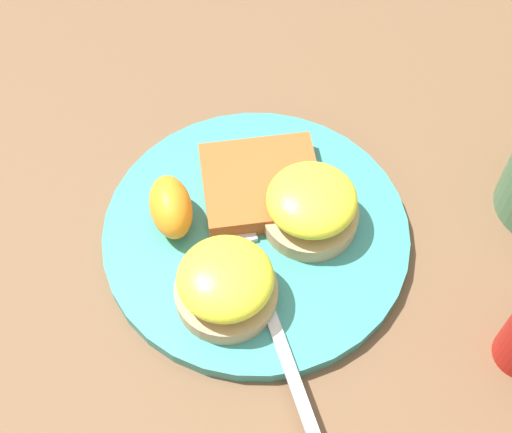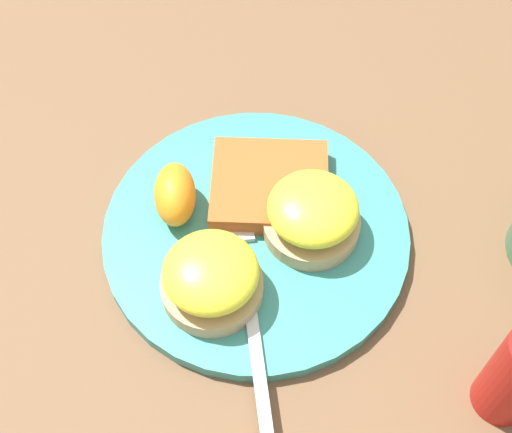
% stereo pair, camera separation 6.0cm
% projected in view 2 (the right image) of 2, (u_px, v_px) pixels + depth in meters
% --- Properties ---
extents(ground_plane, '(1.10, 1.10, 0.00)m').
position_uv_depth(ground_plane, '(256.00, 237.00, 0.63)').
color(ground_plane, brown).
extents(plate, '(0.27, 0.27, 0.01)m').
position_uv_depth(plate, '(256.00, 233.00, 0.63)').
color(plate, teal).
rests_on(plate, ground_plane).
extents(sandwich_benedict_left, '(0.08, 0.08, 0.05)m').
position_uv_depth(sandwich_benedict_left, '(211.00, 278.00, 0.57)').
color(sandwich_benedict_left, tan).
rests_on(sandwich_benedict_left, plate).
extents(sandwich_benedict_right, '(0.08, 0.08, 0.05)m').
position_uv_depth(sandwich_benedict_right, '(312.00, 214.00, 0.60)').
color(sandwich_benedict_right, tan).
rests_on(sandwich_benedict_right, plate).
extents(hashbrown_patty, '(0.13, 0.12, 0.02)m').
position_uv_depth(hashbrown_patty, '(270.00, 186.00, 0.63)').
color(hashbrown_patty, '#B95525').
rests_on(hashbrown_patty, plate).
extents(orange_wedge, '(0.05, 0.07, 0.04)m').
position_uv_depth(orange_wedge, '(175.00, 194.00, 0.61)').
color(orange_wedge, orange).
rests_on(orange_wedge, plate).
extents(fork, '(0.05, 0.22, 0.00)m').
position_uv_depth(fork, '(248.00, 293.00, 0.58)').
color(fork, silver).
rests_on(fork, plate).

